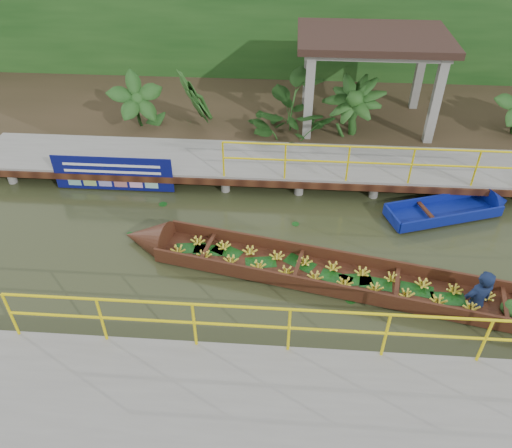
{
  "coord_description": "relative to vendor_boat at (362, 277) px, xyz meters",
  "views": [
    {
      "loc": [
        0.64,
        -8.57,
        7.66
      ],
      "look_at": [
        -0.01,
        0.5,
        0.6
      ],
      "focal_mm": 35.0,
      "sensor_mm": 36.0,
      "label": 1
    }
  ],
  "objects": [
    {
      "name": "blue_banner",
      "position": [
        -6.33,
        3.2,
        0.32
      ],
      "size": [
        3.24,
        0.04,
        1.01
      ],
      "color": "#0B0F5B",
      "rests_on": "ground"
    },
    {
      "name": "foliage_backdrop",
      "position": [
        -2.34,
        10.72,
        1.76
      ],
      "size": [
        30.0,
        0.8,
        4.0
      ],
      "primitive_type": "cube",
      "color": "#184315",
      "rests_on": "ground"
    },
    {
      "name": "tropical_plants",
      "position": [
        -0.09,
        6.02,
        0.98
      ],
      "size": [
        14.22,
        1.22,
        1.53
      ],
      "color": "#184315",
      "rests_on": "ground"
    },
    {
      "name": "pavilion",
      "position": [
        0.66,
        7.02,
        2.58
      ],
      "size": [
        4.4,
        3.0,
        3.0
      ],
      "color": "gray",
      "rests_on": "ground"
    },
    {
      "name": "ground",
      "position": [
        -2.34,
        0.72,
        -0.24
      ],
      "size": [
        80.0,
        80.0,
        0.0
      ],
      "primitive_type": "plane",
      "color": "#272E17",
      "rests_on": "ground"
    },
    {
      "name": "land_strip",
      "position": [
        -2.34,
        8.22,
        -0.01
      ],
      "size": [
        30.0,
        8.0,
        0.45
      ],
      "primitive_type": "cube",
      "color": "#312918",
      "rests_on": "ground"
    },
    {
      "name": "moored_blue_boat",
      "position": [
        3.07,
        2.91,
        -0.09
      ],
      "size": [
        3.44,
        1.88,
        0.8
      ],
      "rotation": [
        0.0,
        0.0,
        0.33
      ],
      "color": "navy",
      "rests_on": "ground"
    },
    {
      "name": "near_dock",
      "position": [
        -1.34,
        -3.48,
        0.06
      ],
      "size": [
        18.0,
        2.4,
        1.73
      ],
      "color": "gray",
      "rests_on": "ground"
    },
    {
      "name": "vendor_boat",
      "position": [
        0.0,
        0.0,
        0.0
      ],
      "size": [
        10.51,
        3.19,
        2.22
      ],
      "rotation": [
        0.0,
        0.0,
        -0.21
      ],
      "color": "#39160F",
      "rests_on": "ground"
    },
    {
      "name": "far_dock",
      "position": [
        -2.32,
        4.14,
        0.24
      ],
      "size": [
        16.0,
        2.06,
        1.66
      ],
      "color": "gray",
      "rests_on": "ground"
    }
  ]
}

